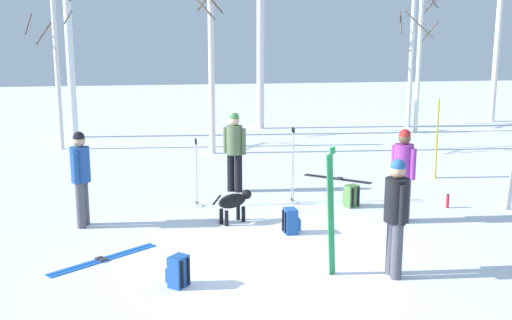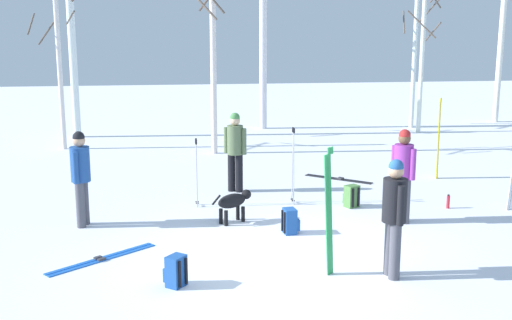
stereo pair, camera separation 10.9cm
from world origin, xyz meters
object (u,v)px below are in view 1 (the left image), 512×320
(person_0, at_px, (396,210))
(backpack_0, at_px, (351,196))
(person_2, at_px, (81,173))
(dog, at_px, (234,202))
(birch_tree_3, at_px, (261,17))
(birch_tree_4, at_px, (420,53))
(birch_tree_2, at_px, (210,28))
(ski_poles_0, at_px, (293,163))
(ski_pair_lying_0, at_px, (337,179))
(backpack_1, at_px, (178,272))
(birch_tree_6, at_px, (499,21))
(person_1, at_px, (235,147))
(person_3, at_px, (403,169))
(water_bottle_0, at_px, (448,201))
(birch_tree_0, at_px, (55,53))
(ski_pair_lying_1, at_px, (104,259))
(birch_tree_5, at_px, (412,50))
(ski_poles_1, at_px, (196,170))
(ski_pair_planted_1, at_px, (331,213))
(ski_pair_planted_2, at_px, (437,139))
(birch_tree_1, at_px, (68,15))
(backpack_2, at_px, (291,221))

(person_0, distance_m, backpack_0, 3.67)
(person_2, xyz_separation_m, dog, (2.69, -0.15, -0.59))
(birch_tree_3, height_order, birch_tree_4, birch_tree_3)
(birch_tree_2, bearing_deg, ski_poles_0, -77.24)
(ski_pair_lying_0, relative_size, backpack_1, 3.16)
(birch_tree_6, bearing_deg, person_1, -140.24)
(person_3, height_order, water_bottle_0, person_3)
(backpack_0, distance_m, birch_tree_3, 10.62)
(backpack_0, bearing_deg, birch_tree_3, 91.75)
(water_bottle_0, relative_size, birch_tree_0, 0.05)
(ski_pair_lying_0, distance_m, ski_poles_0, 2.50)
(backpack_1, bearing_deg, backpack_0, 45.09)
(person_0, height_order, birch_tree_0, birch_tree_0)
(person_2, distance_m, birch_tree_4, 13.44)
(ski_pair_lying_1, height_order, backpack_0, backpack_0)
(person_3, relative_size, birch_tree_5, 0.33)
(ski_poles_1, bearing_deg, ski_pair_planted_1, -66.38)
(ski_pair_planted_2, xyz_separation_m, birch_tree_6, (5.84, 8.30, 2.73))
(birch_tree_3, bearing_deg, ski_pair_lying_0, -85.17)
(person_2, height_order, birch_tree_0, birch_tree_0)
(birch_tree_4, bearing_deg, ski_pair_planted_2, -108.18)
(birch_tree_6, bearing_deg, birch_tree_5, -166.77)
(backpack_1, bearing_deg, person_2, 118.62)
(ski_pair_planted_2, bearing_deg, ski_pair_planted_1, -126.01)
(ski_poles_1, relative_size, birch_tree_2, 0.20)
(water_bottle_0, height_order, birch_tree_1, birch_tree_1)
(person_1, bearing_deg, person_3, -43.17)
(backpack_1, xyz_separation_m, birch_tree_4, (8.23, 11.95, 2.42))
(ski_pair_planted_1, distance_m, birch_tree_0, 11.82)
(person_1, bearing_deg, ski_pair_lying_1, -122.58)
(ski_pair_lying_1, bearing_deg, birch_tree_4, 49.08)
(person_3, height_order, birch_tree_6, birch_tree_6)
(ski_pair_lying_1, distance_m, birch_tree_4, 14.50)
(person_0, height_order, birch_tree_3, birch_tree_3)
(person_0, distance_m, ski_pair_lying_0, 5.98)
(backpack_2, relative_size, birch_tree_0, 0.08)
(dog, bearing_deg, person_1, 83.45)
(dog, xyz_separation_m, ski_poles_1, (-0.62, 1.17, 0.34))
(dog, height_order, ski_pair_lying_1, dog)
(ski_pair_planted_1, bearing_deg, backpack_1, -177.52)
(ski_poles_1, bearing_deg, ski_pair_lying_1, -119.45)
(birch_tree_6, bearing_deg, person_2, -141.26)
(ski_poles_1, xyz_separation_m, water_bottle_0, (4.88, -0.82, -0.59))
(ski_pair_lying_0, relative_size, birch_tree_2, 0.21)
(ski_pair_lying_0, height_order, backpack_0, backpack_0)
(ski_pair_lying_0, height_order, backpack_1, backpack_1)
(ski_poles_1, height_order, backpack_1, ski_poles_1)
(person_0, bearing_deg, birch_tree_4, 66.72)
(person_3, height_order, dog, person_3)
(ski_pair_lying_1, bearing_deg, birch_tree_3, 70.78)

